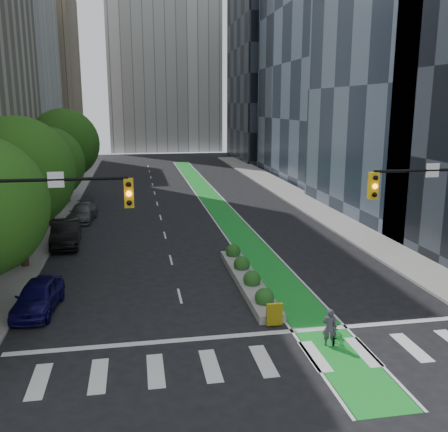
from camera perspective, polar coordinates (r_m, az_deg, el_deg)
name	(u,v)px	position (r m, az deg, el deg)	size (l,w,h in m)	color
ground	(257,348)	(20.29, 3.80, -14.85)	(160.00, 160.00, 0.00)	black
sidewalk_left	(48,218)	(44.07, -19.50, -0.24)	(3.60, 90.00, 0.15)	gray
sidewalk_right	(317,208)	(46.38, 10.59, 0.89)	(3.60, 90.00, 0.15)	gray
bike_lane_paint	(214,202)	(48.92, -1.19, 1.64)	(2.20, 70.00, 0.01)	#1B942C
building_tan_far	(29,80)	(84.96, -21.36, 14.28)	(14.00, 16.00, 26.00)	tan
building_glass_far	(337,8)	(68.42, 12.83, 22.16)	(14.00, 24.00, 42.00)	#19212D
building_dark_end	(277,76)	(88.99, 6.05, 15.58)	(14.00, 18.00, 28.00)	black
tree_mid	(17,173)	(30.40, -22.58, 4.53)	(6.40, 6.40, 8.78)	black
tree_midfar	(47,164)	(40.23, -19.55, 5.64)	(5.60, 5.60, 7.76)	black
tree_far	(64,144)	(50.01, -17.81, 7.86)	(6.60, 6.60, 9.00)	black
signal_left	(15,238)	(18.97, -22.79, -2.33)	(6.14, 0.51, 7.20)	black
median_planter	(247,278)	(26.68, 2.70, -7.04)	(1.20, 10.26, 1.10)	gray
bicycle	(334,329)	(21.25, 12.41, -12.48)	(0.58, 1.67, 0.88)	gray
cyclist	(330,327)	(20.52, 11.98, -12.35)	(0.57, 0.37, 1.56)	#3F3844
parked_car_left_near	(38,296)	(24.74, -20.48, -8.60)	(1.72, 4.28, 1.46)	#110D50
parked_car_left_mid	(66,233)	(35.34, -17.61, -1.89)	(1.79, 5.13, 1.69)	black
parked_car_left_far	(82,212)	(42.53, -15.88, 0.40)	(1.92, 4.73, 1.37)	#4F5153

